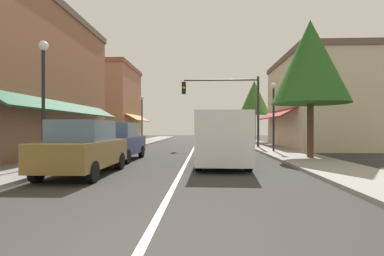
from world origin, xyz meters
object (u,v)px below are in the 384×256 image
Objects in this scene: street_lamp_left_near at (43,83)px; parked_car_nearest_left at (84,148)px; street_lamp_left_far at (142,111)px; traffic_signal_mast_arm at (230,98)px; parked_car_second_left at (118,142)px; van_in_lane at (222,137)px; tree_right_near at (310,62)px; street_lamp_right_mid at (274,105)px; tree_right_far at (254,98)px.

parked_car_nearest_left is at bearing -31.01° from street_lamp_left_near.
parked_car_nearest_left is 17.96m from street_lamp_left_far.
traffic_signal_mast_arm is (5.81, 12.86, 2.84)m from parked_car_nearest_left.
street_lamp_left_far is (-1.87, 17.73, 2.17)m from parked_car_nearest_left.
van_in_lane is at bearing -17.98° from parked_car_second_left.
street_lamp_left_near is 0.70× the size of tree_right_near.
street_lamp_right_mid is at bearing 47.71° from parked_car_nearest_left.
tree_right_far is at bearing 69.06° from traffic_signal_mast_arm.
tree_right_far reaches higher than traffic_signal_mast_arm.
parked_car_second_left is at bearing 162.32° from van_in_lane.
street_lamp_left_near is 22.80m from tree_right_far.
tree_right_near is at bearing 29.19° from parked_car_nearest_left.
street_lamp_left_near is 0.74× the size of tree_right_far.
traffic_signal_mast_arm reaches higher than street_lamp_right_mid.
street_lamp_left_near is at bearing -165.84° from van_in_lane.
tree_right_near is (4.37, 2.30, 3.53)m from van_in_lane.
street_lamp_right_mid is 0.96× the size of street_lamp_left_far.
tree_right_far is at bearing 85.97° from street_lamp_right_mid.
street_lamp_right_mid is (8.28, 4.61, 2.06)m from parked_car_second_left.
parked_car_nearest_left is at bearing -83.98° from street_lamp_left_far.
van_in_lane is at bearing -119.51° from street_lamp_right_mid.
tree_right_near reaches higher than parked_car_second_left.
van_in_lane is 0.78× the size of tree_right_near.
street_lamp_left_far reaches higher than street_lamp_right_mid.
street_lamp_left_far is at bearing 147.60° from traffic_signal_mast_arm.
parked_car_nearest_left is 4.35m from parked_car_second_left.
street_lamp_right_mid is 0.64× the size of tree_right_near.
street_lamp_left_near is (-1.84, -3.14, 2.30)m from parked_car_second_left.
street_lamp_right_mid is at bearing 61.66° from van_in_lane.
tree_right_far reaches higher than parked_car_second_left.
street_lamp_right_mid is at bearing -59.35° from traffic_signal_mast_arm.
parked_car_second_left is 0.65× the size of tree_right_far.
tree_right_far reaches higher than street_lamp_right_mid.
street_lamp_left_far is 16.77m from tree_right_near.
traffic_signal_mast_arm reaches higher than parked_car_second_left.
street_lamp_left_far is (-6.46, 15.01, 1.90)m from van_in_lane.
parked_car_nearest_left is 23.26m from tree_right_far.
tree_right_far is (3.17, 8.28, 0.87)m from traffic_signal_mast_arm.
street_lamp_right_mid is at bearing -94.03° from tree_right_far.
van_in_lane is (4.75, -1.62, 0.27)m from parked_car_second_left.
tree_right_far reaches higher than van_in_lane.
street_lamp_left_far is 11.47m from tree_right_far.
parked_car_nearest_left is 10.95m from tree_right_near.
van_in_lane is at bearing -103.40° from tree_right_far.
street_lamp_right_mid is at bearing 29.99° from parked_car_second_left.
van_in_lane is (4.59, 2.72, 0.27)m from parked_car_nearest_left.
traffic_signal_mast_arm is (1.22, 10.13, 2.58)m from van_in_lane.
street_lamp_left_far is (0.13, 16.53, -0.14)m from street_lamp_left_near.
street_lamp_left_far is 0.67× the size of tree_right_near.
street_lamp_left_near reaches higher than street_lamp_right_mid.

